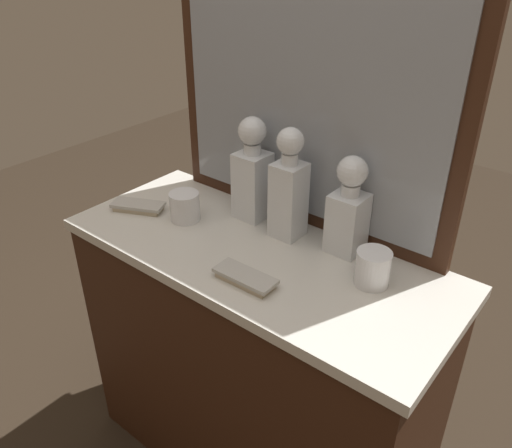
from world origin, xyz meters
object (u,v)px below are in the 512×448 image
silver_brush_rear (245,278)px  crystal_decanter_left (348,214)px  silver_brush_front (138,206)px  crystal_decanter_right (252,178)px  crystal_decanter_center (289,194)px  crystal_tumbler_front (186,207)px  crystal_tumbler_far_left (373,269)px

silver_brush_rear → crystal_decanter_left: bearing=68.0°
crystal_decanter_left → silver_brush_front: size_ratio=1.58×
crystal_decanter_right → crystal_decanter_center: size_ratio=0.98×
crystal_decanter_right → crystal_tumbler_front: bearing=-136.0°
crystal_tumbler_far_left → silver_brush_rear: bearing=-141.6°
crystal_tumbler_far_left → crystal_decanter_center: bearing=168.9°
crystal_decanter_left → crystal_decanter_right: size_ratio=0.88×
crystal_tumbler_far_left → silver_brush_front: size_ratio=0.52×
crystal_decanter_center → crystal_tumbler_front: crystal_decanter_center is taller
crystal_tumbler_far_left → silver_brush_rear: (-0.24, -0.19, -0.03)m
crystal_decanter_right → crystal_decanter_center: 0.14m
crystal_tumbler_front → silver_brush_rear: bearing=-21.4°
crystal_decanter_left → crystal_decanter_center: size_ratio=0.86×
crystal_tumbler_front → silver_brush_front: crystal_tumbler_front is taller
crystal_tumbler_front → crystal_decanter_right: bearing=44.0°
crystal_decanter_left → crystal_decanter_right: bearing=-178.0°
silver_brush_front → silver_brush_rear: bearing=-8.9°
crystal_decanter_right → crystal_decanter_left: bearing=2.0°
silver_brush_front → crystal_tumbler_front: bearing=20.2°
crystal_tumbler_front → silver_brush_front: 0.16m
crystal_decanter_right → crystal_tumbler_far_left: bearing=-10.3°
crystal_decanter_right → silver_brush_rear: size_ratio=1.88×
silver_brush_front → crystal_decanter_center: bearing=21.3°
crystal_decanter_center → crystal_tumbler_far_left: (0.29, -0.06, -0.09)m
crystal_tumbler_far_left → silver_brush_front: (-0.72, -0.11, -0.03)m
silver_brush_front → crystal_decanter_right: bearing=33.3°
crystal_decanter_left → silver_brush_front: (-0.60, -0.20, -0.09)m
crystal_decanter_right → crystal_tumbler_far_left: 0.45m
crystal_decanter_right → crystal_tumbler_far_left: crystal_decanter_right is taller
crystal_decanter_left → crystal_decanter_center: bearing=-169.0°
crystal_tumbler_front → crystal_tumbler_far_left: (0.57, 0.06, 0.00)m
crystal_decanter_left → silver_brush_front: crystal_decanter_left is taller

